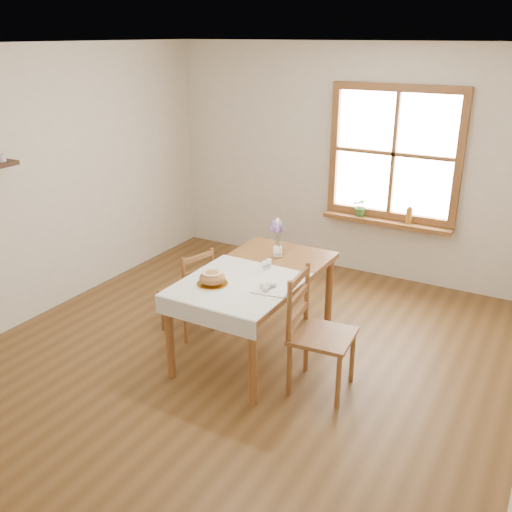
{
  "coord_description": "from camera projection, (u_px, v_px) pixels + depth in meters",
  "views": [
    {
      "loc": [
        2.23,
        -3.64,
        2.68
      ],
      "look_at": [
        0.0,
        0.3,
        0.9
      ],
      "focal_mm": 40.0,
      "sensor_mm": 36.0,
      "label": 1
    }
  ],
  "objects": [
    {
      "name": "table_linen",
      "position": [
        238.0,
        284.0,
        4.67
      ],
      "size": [
        0.91,
        0.99,
        0.01
      ],
      "primitive_type": "cube",
      "color": "silver",
      "rests_on": "dining_table"
    },
    {
      "name": "egg_napkin",
      "position": [
        272.0,
        289.0,
        4.55
      ],
      "size": [
        0.31,
        0.27,
        0.01
      ],
      "primitive_type": "cube",
      "rotation": [
        0.0,
        0.0,
        0.13
      ],
      "color": "silver",
      "rests_on": "table_linen"
    },
    {
      "name": "dining_table",
      "position": [
        256.0,
        281.0,
        4.95
      ],
      "size": [
        0.9,
        1.6,
        0.75
      ],
      "color": "brown",
      "rests_on": "ground"
    },
    {
      "name": "salt_shaker",
      "position": [
        265.0,
        265.0,
        4.92
      ],
      "size": [
        0.05,
        0.05,
        0.09
      ],
      "primitive_type": "cylinder",
      "rotation": [
        0.0,
        0.0,
        0.2
      ],
      "color": "white",
      "rests_on": "table_linen"
    },
    {
      "name": "lavender_bouquet",
      "position": [
        278.0,
        234.0,
        5.17
      ],
      "size": [
        0.14,
        0.14,
        0.27
      ],
      "primitive_type": null,
      "color": "#7A599E",
      "rests_on": "flower_vase"
    },
    {
      "name": "pepper_shaker",
      "position": [
        269.0,
        264.0,
        4.94
      ],
      "size": [
        0.06,
        0.06,
        0.1
      ],
      "primitive_type": "cylinder",
      "rotation": [
        0.0,
        0.0,
        -0.28
      ],
      "color": "white",
      "rests_on": "table_linen"
    },
    {
      "name": "flower_vase",
      "position": [
        278.0,
        252.0,
        5.23
      ],
      "size": [
        0.09,
        0.09,
        0.09
      ],
      "primitive_type": "cylinder",
      "rotation": [
        0.0,
        0.0,
        -0.05
      ],
      "color": "white",
      "rests_on": "dining_table"
    },
    {
      "name": "chair_right",
      "position": [
        323.0,
        334.0,
        4.42
      ],
      "size": [
        0.52,
        0.5,
        0.99
      ],
      "primitive_type": null,
      "rotation": [
        0.0,
        0.0,
        1.66
      ],
      "color": "brown",
      "rests_on": "ground"
    },
    {
      "name": "chair_left",
      "position": [
        187.0,
        290.0,
        5.35
      ],
      "size": [
        0.5,
        0.49,
        0.85
      ],
      "primitive_type": null,
      "rotation": [
        0.0,
        0.0,
        -1.82
      ],
      "color": "brown",
      "rests_on": "ground"
    },
    {
      "name": "window",
      "position": [
        394.0,
        154.0,
        6.19
      ],
      "size": [
        1.46,
        0.08,
        1.46
      ],
      "color": "brown",
      "rests_on": "ground"
    },
    {
      "name": "ground",
      "position": [
        239.0,
        363.0,
        4.95
      ],
      "size": [
        5.0,
        5.0,
        0.0
      ],
      "primitive_type": "plane",
      "color": "brown",
      "rests_on": "ground"
    },
    {
      "name": "bread_plate",
      "position": [
        212.0,
        284.0,
        4.65
      ],
      "size": [
        0.27,
        0.27,
        0.01
      ],
      "primitive_type": "cylinder",
      "rotation": [
        0.0,
        0.0,
        0.08
      ],
      "color": "white",
      "rests_on": "table_linen"
    },
    {
      "name": "bread_loaf",
      "position": [
        212.0,
        277.0,
        4.62
      ],
      "size": [
        0.21,
        0.21,
        0.12
      ],
      "primitive_type": "ellipsoid",
      "color": "#AF6B3E",
      "rests_on": "bread_plate"
    },
    {
      "name": "potted_plant",
      "position": [
        361.0,
        209.0,
        6.51
      ],
      "size": [
        0.21,
        0.24,
        0.17
      ],
      "primitive_type": "imported",
      "rotation": [
        0.0,
        0.0,
        0.08
      ],
      "color": "#396F2C",
      "rests_on": "window_sill"
    },
    {
      "name": "amber_bottle",
      "position": [
        409.0,
        215.0,
        6.25
      ],
      "size": [
        0.08,
        0.08,
        0.19
      ],
      "primitive_type": "cylinder",
      "rotation": [
        0.0,
        0.0,
        0.23
      ],
      "color": "#AE7620",
      "rests_on": "window_sill"
    },
    {
      "name": "window_sill",
      "position": [
        386.0,
        222.0,
        6.41
      ],
      "size": [
        1.46,
        0.2,
        0.05
      ],
      "color": "brown",
      "rests_on": "ground"
    },
    {
      "name": "eggs",
      "position": [
        272.0,
        286.0,
        4.54
      ],
      "size": [
        0.24,
        0.22,
        0.05
      ],
      "primitive_type": null,
      "rotation": [
        0.0,
        0.0,
        0.13
      ],
      "color": "silver",
      "rests_on": "egg_napkin"
    },
    {
      "name": "room_walls",
      "position": [
        237.0,
        170.0,
        4.32
      ],
      "size": [
        4.6,
        5.1,
        2.65
      ],
      "color": "beige",
      "rests_on": "ground"
    }
  ]
}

